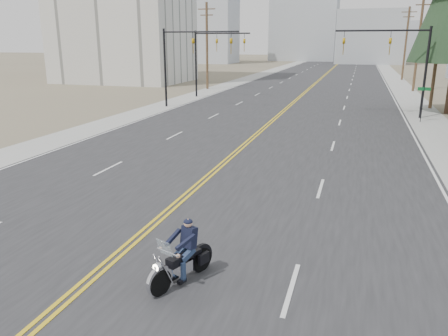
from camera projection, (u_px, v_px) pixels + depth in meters
road at (321, 78)px, 72.74m from camera, size 20.00×200.00×0.01m
sidewalk_left at (254, 77)px, 75.99m from camera, size 3.00×200.00×0.01m
sidewalk_right at (395, 80)px, 69.49m from camera, size 3.00×200.00×0.01m
traffic_mast_left at (185, 52)px, 39.02m from camera, size 7.10×0.26×7.00m
traffic_mast_right at (400, 54)px, 33.95m from camera, size 7.10×0.26×7.00m
traffic_mast_far at (211, 51)px, 46.48m from camera, size 6.10×0.26×7.00m
street_sign at (423, 98)px, 32.47m from camera, size 0.90×0.06×2.62m
utility_pole_c at (438, 43)px, 38.24m from camera, size 2.20×0.30×11.00m
utility_pole_d at (419, 41)px, 51.94m from camera, size 2.20×0.30×11.50m
utility_pole_e at (406, 42)px, 67.61m from camera, size 2.20×0.30×11.00m
utility_pole_left at (207, 45)px, 54.55m from camera, size 2.20×0.30×10.50m
haze_bldg_a at (210, 22)px, 120.86m from camera, size 14.00×12.00×22.00m
haze_bldg_b at (371, 37)px, 119.01m from camera, size 18.00×14.00×14.00m
haze_bldg_d at (305, 18)px, 136.75m from camera, size 20.00×15.00×26.00m
haze_bldg_e at (426, 41)px, 137.44m from camera, size 14.00×14.00×12.00m
haze_bldg_f at (181, 35)px, 139.70m from camera, size 12.00×12.00×16.00m
motorcyclist at (181, 253)px, 10.85m from camera, size 1.61×2.28×1.64m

